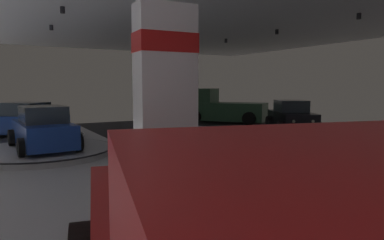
{
  "coord_description": "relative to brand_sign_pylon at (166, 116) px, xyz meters",
  "views": [
    {
      "loc": [
        -7.32,
        -4.31,
        2.76
      ],
      "look_at": [
        -0.45,
        7.74,
        1.4
      ],
      "focal_mm": 32.58,
      "sensor_mm": 36.0,
      "label": 1
    }
  ],
  "objects": [
    {
      "name": "display_platform_far_right",
      "position": [
        11.87,
        8.37,
        -2.06
      ],
      "size": [
        5.73,
        5.73,
        0.24
      ],
      "color": "#B7B7BC",
      "rests_on": "ground"
    },
    {
      "name": "visitor_walking_near",
      "position": [
        3.74,
        6.0,
        -1.29
      ],
      "size": [
        0.32,
        0.32,
        1.59
      ],
      "color": "black",
      "rests_on": "ground"
    },
    {
      "name": "display_car_far_right",
      "position": [
        11.88,
        8.39,
        -1.19
      ],
      "size": [
        3.67,
        4.54,
        1.71
      ],
      "color": "black",
      "rests_on": "display_platform_far_right"
    },
    {
      "name": "pickup_truck_deep_right",
      "position": [
        10.75,
        13.7,
        -0.98
      ],
      "size": [
        4.89,
        5.49,
        2.3
      ],
      "color": "#2D5638",
      "rests_on": "display_platform_deep_right"
    },
    {
      "name": "display_platform_deep_left",
      "position": [
        -1.58,
        13.43,
        -2.06
      ],
      "size": [
        5.92,
        5.92,
        0.23
      ],
      "color": "#333338",
      "rests_on": "ground"
    },
    {
      "name": "display_platform_far_left",
      "position": [
        -1.15,
        9.0,
        -2.05
      ],
      "size": [
        5.44,
        5.44,
        0.26
      ],
      "color": "#B7B7BC",
      "rests_on": "ground"
    },
    {
      "name": "display_car_far_left",
      "position": [
        -1.15,
        8.97,
        -1.17
      ],
      "size": [
        2.45,
        4.33,
        1.71
      ],
      "color": "navy",
      "rests_on": "display_platform_far_left"
    },
    {
      "name": "stanchion_a",
      "position": [
        2.39,
        4.3,
        -1.82
      ],
      "size": [
        0.28,
        0.28,
        1.01
      ],
      "color": "#333338",
      "rests_on": "ground"
    },
    {
      "name": "display_car_deep_left",
      "position": [
        -1.56,
        13.41,
        -1.2
      ],
      "size": [
        4.28,
        4.2,
        1.71
      ],
      "color": "navy",
      "rests_on": "display_platform_deep_left"
    },
    {
      "name": "brand_sign_pylon",
      "position": [
        0.0,
        0.0,
        0.0
      ],
      "size": [
        1.3,
        0.71,
        4.25
      ],
      "color": "slate",
      "rests_on": "ground"
    },
    {
      "name": "display_platform_deep_right",
      "position": [
        10.94,
        13.45,
        -2.04
      ],
      "size": [
        5.68,
        5.68,
        0.28
      ],
      "color": "#333338",
      "rests_on": "ground"
    }
  ]
}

